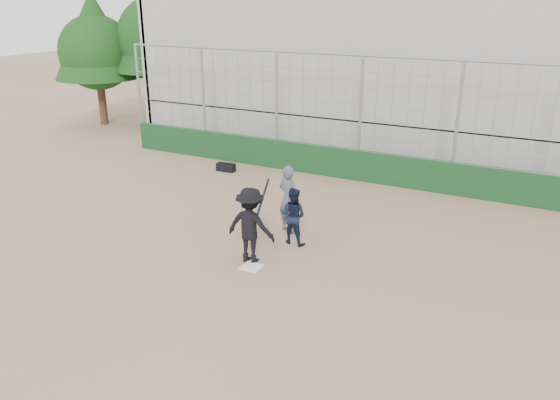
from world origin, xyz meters
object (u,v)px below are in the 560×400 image
at_px(batter_at_plate, 250,225).
at_px(equipment_bag, 226,167).
at_px(umpire, 289,202).
at_px(catcher_crouched, 293,225).

height_order(batter_at_plate, equipment_bag, batter_at_plate).
height_order(batter_at_plate, umpire, batter_at_plate).
bearing_deg(catcher_crouched, batter_at_plate, -108.99).
relative_size(umpire, equipment_bag, 2.40).
bearing_deg(umpire, catcher_crouched, 141.82).
xyz_separation_m(catcher_crouched, equipment_bag, (-4.64, 4.25, -0.36)).
relative_size(catcher_crouched, umpire, 0.63).
bearing_deg(equipment_bag, batter_at_plate, -52.85).
bearing_deg(umpire, equipment_bag, -23.17).
relative_size(batter_at_plate, catcher_crouched, 1.92).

